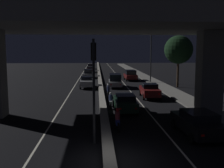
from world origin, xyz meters
TOP-DOWN VIEW (x-y plane):
  - ground_plane at (0.00, 0.00)m, footprint 200.00×200.00m
  - lane_line_left_inner at (-3.76, 35.00)m, footprint 0.12×126.00m
  - lane_line_right_inner at (3.76, 35.00)m, footprint 0.12×126.00m
  - median_divider at (0.00, 35.00)m, footprint 0.57×126.00m
  - sidewalk_right at (8.81, 28.00)m, footprint 2.54×126.00m
  - elevated_overpass at (0.00, 9.09)m, footprint 20.96×11.92m
  - traffic_light_left_of_median at (-0.69, 2.71)m, footprint 0.30×0.49m
  - street_lamp at (7.86, 30.22)m, footprint 2.30×0.32m
  - car_black_lead at (5.54, 3.69)m, footprint 2.21×4.48m
  - car_dark_green_second at (1.85, 10.20)m, footprint 1.88×4.43m
  - car_dark_red_third at (5.25, 16.66)m, footprint 2.06×4.46m
  - car_silver_fourth at (2.08, 25.22)m, footprint 2.09×4.66m
  - car_dark_red_fifth at (5.34, 33.63)m, footprint 2.15×4.21m
  - car_silver_lead_oncoming at (-1.92, 24.91)m, footprint 1.95×4.41m
  - car_silver_second_oncoming at (-2.16, 38.56)m, footprint 1.92×4.07m
  - car_dark_red_third_oncoming at (-1.84, 51.55)m, footprint 1.86×4.09m
  - car_grey_fourth_oncoming at (-2.27, 63.41)m, footprint 1.89×4.49m
  - motorcycle_blue_filtering_near at (0.81, 5.10)m, footprint 0.32×1.77m
  - motorcycle_white_filtering_mid at (0.71, 11.70)m, footprint 0.34×1.78m
  - motorcycle_black_filtering_far at (0.75, 16.99)m, footprint 0.32×1.79m
  - pedestrian_on_sidewalk at (9.02, 12.89)m, footprint 0.34×0.34m
  - roadside_tree_kerbside_near at (11.15, 13.79)m, footprint 3.49×3.49m
  - roadside_tree_kerbside_mid at (10.87, 24.69)m, footprint 3.95×3.95m

SIDE VIEW (x-z plane):
  - ground_plane at x=0.00m, z-range 0.00..0.00m
  - lane_line_left_inner at x=-3.76m, z-range 0.00..0.00m
  - lane_line_right_inner at x=3.76m, z-range 0.00..0.00m
  - sidewalk_right at x=8.81m, z-range 0.00..0.13m
  - median_divider at x=0.00m, z-range 0.00..0.45m
  - motorcycle_white_filtering_mid at x=0.71m, z-range -0.10..1.31m
  - motorcycle_blue_filtering_near at x=0.81m, z-range -0.10..1.33m
  - motorcycle_black_filtering_far at x=0.75m, z-range -0.11..1.38m
  - car_grey_fourth_oncoming at x=-2.27m, z-range 0.03..1.40m
  - car_dark_red_third_oncoming at x=-1.84m, z-range 0.04..1.42m
  - car_black_lead at x=5.54m, z-range 0.03..1.54m
  - car_dark_green_second at x=1.85m, z-range 0.04..1.52m
  - car_dark_red_third at x=5.25m, z-range 0.02..1.58m
  - car_silver_lead_oncoming at x=-1.92m, z-range 0.02..1.58m
  - car_silver_second_oncoming at x=-2.16m, z-range 0.02..1.67m
  - pedestrian_on_sidewalk at x=9.02m, z-range 0.12..1.73m
  - car_dark_red_fifth at x=5.34m, z-range 0.03..1.84m
  - car_silver_fourth at x=2.08m, z-range 0.04..1.91m
  - traffic_light_left_of_median at x=-0.69m, z-range 1.02..6.74m
  - roadside_tree_kerbside_near at x=11.15m, z-range 1.07..6.75m
  - street_lamp at x=7.86m, z-range 0.75..9.72m
  - roadside_tree_kerbside_mid at x=10.87m, z-range 1.63..8.87m
  - elevated_overpass at x=0.00m, z-range 2.62..12.05m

